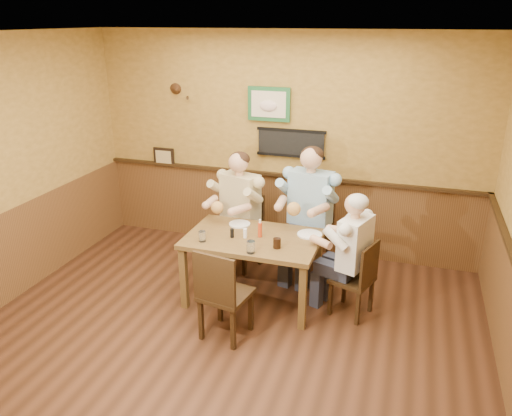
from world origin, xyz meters
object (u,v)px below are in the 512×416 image
(chair_near_side, at_px, (226,292))
(water_glass_left, at_px, (202,236))
(diner_tan_shirt, at_px, (241,217))
(hot_sauce_bottle, at_px, (260,229))
(chair_right_end, at_px, (352,278))
(diner_blue_polo, at_px, (310,219))
(salt_shaker, at_px, (245,233))
(water_glass_mid, at_px, (251,247))
(cola_tumbler, at_px, (277,243))
(pepper_shaker, at_px, (232,233))
(dining_table, at_px, (253,245))
(chair_back_right, at_px, (309,235))
(diner_white_elder, at_px, (354,262))
(chair_back_left, at_px, (241,232))

(chair_near_side, bearing_deg, water_glass_left, -37.10)
(diner_tan_shirt, distance_m, hot_sauce_bottle, 0.83)
(chair_right_end, bearing_deg, diner_blue_polo, -121.56)
(diner_tan_shirt, xyz_separation_m, salt_shaker, (0.32, -0.75, 0.14))
(water_glass_mid, bearing_deg, cola_tumbler, 41.10)
(cola_tumbler, bearing_deg, pepper_shaker, 168.89)
(cola_tumbler, relative_size, pepper_shaker, 1.04)
(diner_tan_shirt, bearing_deg, diner_blue_polo, 22.60)
(dining_table, height_order, chair_near_side, chair_near_side)
(chair_back_right, bearing_deg, dining_table, -108.94)
(chair_near_side, height_order, water_glass_mid, chair_near_side)
(cola_tumbler, distance_m, pepper_shaker, 0.53)
(diner_white_elder, xyz_separation_m, salt_shaker, (-1.13, -0.09, 0.21))
(chair_near_side, distance_m, water_glass_left, 0.70)
(chair_back_left, height_order, hot_sauce_bottle, hot_sauce_bottle)
(diner_tan_shirt, height_order, diner_blue_polo, diner_blue_polo)
(dining_table, xyz_separation_m, water_glass_mid, (0.10, -0.37, 0.15))
(chair_near_side, relative_size, cola_tumbler, 9.20)
(diner_tan_shirt, distance_m, cola_tumbler, 1.14)
(diner_blue_polo, relative_size, hot_sauce_bottle, 7.93)
(water_glass_left, bearing_deg, cola_tumbler, 6.09)
(chair_back_right, height_order, pepper_shaker, chair_back_right)
(diner_blue_polo, bearing_deg, pepper_shaker, -116.19)
(dining_table, xyz_separation_m, diner_white_elder, (1.06, 0.04, -0.06))
(chair_right_end, bearing_deg, pepper_shaker, -65.41)
(pepper_shaker, bearing_deg, chair_near_side, -75.38)
(dining_table, distance_m, chair_right_end, 1.09)
(chair_back_right, relative_size, cola_tumbler, 9.62)
(water_glass_mid, relative_size, cola_tumbler, 1.22)
(chair_right_end, height_order, diner_tan_shirt, diner_tan_shirt)
(hot_sauce_bottle, bearing_deg, chair_near_side, -98.44)
(diner_tan_shirt, relative_size, diner_white_elder, 1.11)
(diner_blue_polo, xyz_separation_m, hot_sauce_bottle, (-0.38, -0.77, 0.13))
(chair_near_side, distance_m, diner_tan_shirt, 1.47)
(chair_back_right, bearing_deg, salt_shaker, -111.14)
(chair_right_end, relative_size, water_glass_left, 7.46)
(hot_sauce_bottle, bearing_deg, diner_tan_shirt, 124.14)
(diner_tan_shirt, distance_m, pepper_shaker, 0.81)
(chair_near_side, height_order, water_glass_left, chair_near_side)
(water_glass_left, distance_m, hot_sauce_bottle, 0.61)
(dining_table, height_order, water_glass_mid, water_glass_mid)
(chair_near_side, height_order, pepper_shaker, chair_near_side)
(diner_tan_shirt, bearing_deg, salt_shaker, -50.89)
(salt_shaker, distance_m, pepper_shaker, 0.14)
(chair_right_end, height_order, salt_shaker, salt_shaker)
(cola_tumbler, bearing_deg, diner_blue_polo, 82.39)
(diner_tan_shirt, bearing_deg, chair_back_left, 16.14)
(pepper_shaker, bearing_deg, salt_shaker, 14.46)
(salt_shaker, bearing_deg, cola_tumbler, -19.49)
(diner_blue_polo, relative_size, diner_white_elder, 1.19)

